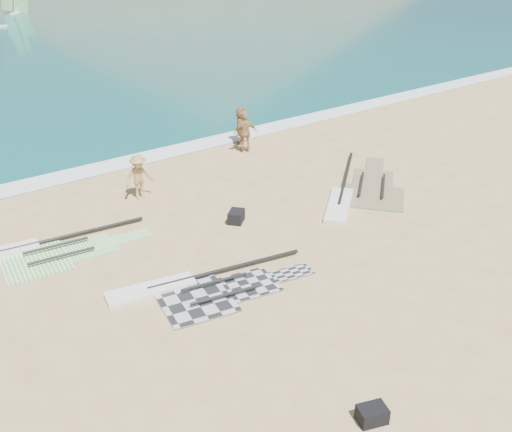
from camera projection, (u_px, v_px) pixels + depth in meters
ground at (319, 339)px, 12.31m from camera, size 300.00×300.00×0.00m
surf_line at (91, 171)px, 21.06m from camera, size 300.00×1.20×0.04m
rig_grey at (197, 289)px, 13.98m from camera, size 5.18×2.52×0.20m
rig_green at (40, 252)px, 15.59m from camera, size 5.28×2.37×0.20m
rig_orange at (357, 192)px, 19.25m from camera, size 5.66×4.66×0.20m
gear_bag_near at (236, 216)px, 17.27m from camera, size 0.70×0.69×0.36m
gear_bag_far at (372, 414)px, 10.16m from camera, size 0.61×0.52×0.31m
beachgoer_mid at (139, 177)px, 18.59m from camera, size 0.99×0.59×1.51m
beachgoer_back at (245, 133)px, 22.62m from camera, size 1.01×0.73×1.60m
beachgoer_right at (241, 125)px, 23.60m from camera, size 1.31×1.35×1.54m
windsurfer_right at (15, 1)px, 62.94m from camera, size 2.64×2.58×4.82m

